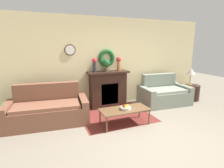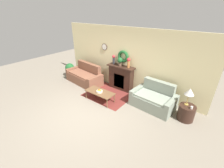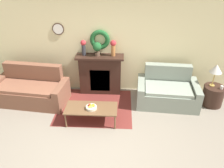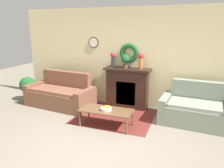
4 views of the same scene
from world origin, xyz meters
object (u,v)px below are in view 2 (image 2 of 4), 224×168
Objects in this scene: couch_left at (85,76)px; mug at (192,108)px; fruit_bowl at (99,91)px; vase_on_mantel_right at (129,62)px; loveseat_right at (154,99)px; coffee_table at (100,92)px; side_table_by_loveseat at (186,113)px; table_lamp at (190,92)px; vase_on_mantel_left at (114,59)px; potted_plant_on_mantel at (120,61)px; potted_plant_floor_by_couch at (70,68)px; fireplace at (121,77)px.

mug is (4.85, -0.03, 0.24)m from couch_left.
vase_on_mantel_right reaches higher than fruit_bowl.
vase_on_mantel_right reaches higher than loveseat_right.
coffee_table is 2.25× the size of side_table_by_loveseat.
vase_on_mantel_left reaches higher than table_lamp.
mug is at bearing -12.09° from vase_on_mantel_right.
fruit_bowl is 3.15m from side_table_by_loveseat.
couch_left is 3.79× the size of side_table_by_loveseat.
vase_on_mantel_left is (-3.48, 0.58, 0.78)m from mug.
table_lamp is at bearing -8.06° from potted_plant_on_mantel.
vase_on_mantel_left is 0.98× the size of vase_on_mantel_right.
potted_plant_on_mantel is at bearing 171.36° from loveseat_right.
coffee_table is 1.70m from vase_on_mantel_left.
loveseat_right is 1.31m from mug.
table_lamp is 0.80× the size of potted_plant_floor_by_couch.
side_table_by_loveseat reaches higher than fruit_bowl.
side_table_by_loveseat is 1.28× the size of vase_on_mantel_left.
fireplace is 5.07× the size of fruit_bowl.
table_lamp is (2.96, 0.90, 0.64)m from coffee_table.
vase_on_mantel_left reaches higher than couch_left.
mug is (3.14, 0.76, 0.21)m from coffee_table.
couch_left is 1.80m from vase_on_mantel_left.
potted_plant_on_mantel reaches higher than fireplace.
couch_left is (-1.79, -0.55, -0.24)m from fireplace.
side_table_by_loveseat is at bearing -10.68° from vase_on_mantel_right.
loveseat_right is 1.81m from vase_on_mantel_right.
loveseat_right is 2.14m from potted_plant_on_mantel.
vase_on_mantel_left is at bearing 172.87° from loveseat_right.
potted_plant_floor_by_couch is (-6.03, 0.07, -0.10)m from mug.
vase_on_mantel_right is at bearing 167.07° from loveseat_right.
mug is at bearing 14.20° from fruit_bowl.
couch_left is 1.25× the size of loveseat_right.
fireplace is 3.02m from potted_plant_floor_by_couch.
side_table_by_loveseat is 0.74m from table_lamp.
table_lamp is at bearing 141.84° from mug.
fireplace is 3.11m from mug.
loveseat_right is (3.57, 0.12, -0.00)m from couch_left.
coffee_table is at bearing -166.38° from mug.
potted_plant_floor_by_couch is at bearing -179.28° from table_lamp.
potted_plant_on_mantel is (0.02, 1.32, 0.98)m from coffee_table.
fruit_bowl is 1.62m from potted_plant_on_mantel.
fruit_bowl is at bearing -162.40° from table_lamp.
vase_on_mantel_right is at bearing 0.00° from vase_on_mantel_left.
couch_left is 1.91m from fruit_bowl.
fruit_bowl is 1.68m from vase_on_mantel_left.
potted_plant_on_mantel is at bearing -177.24° from vase_on_mantel_right.
potted_plant_on_mantel is (-3.12, 0.56, 0.77)m from mug.
coffee_table is at bearing -18.65° from couch_left.
couch_left is at bearing -173.99° from loveseat_right.
mug is 2.88m from vase_on_mantel_right.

